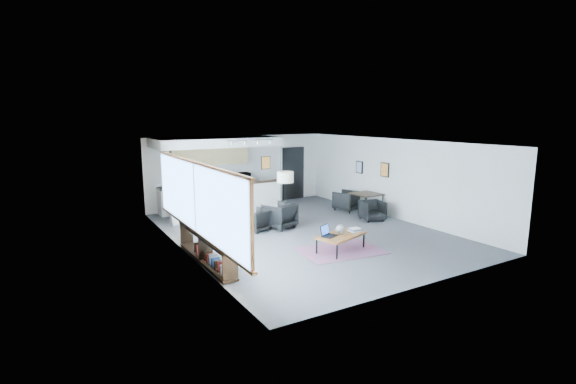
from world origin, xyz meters
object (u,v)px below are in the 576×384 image
armchair_left (256,219)px  dining_table (366,195)px  book_stack (355,230)px  ceramic_pot (341,229)px  dining_chair_near (372,211)px  armchair_right (280,214)px  laptop (327,233)px  coffee_table (341,236)px  floor_lamp (285,179)px  microwave (241,176)px  dining_chair_far (346,201)px

armchair_left → dining_table: size_ratio=0.79×
dining_table → book_stack: bearing=-135.2°
ceramic_pot → dining_chair_near: 3.39m
book_stack → dining_table: 3.75m
armchair_right → dining_table: size_ratio=0.92×
ceramic_pot → laptop: bearing=174.5°
coffee_table → dining_table: dining_table is taller
book_stack → armchair_right: (-0.71, 2.64, -0.05)m
dining_table → dining_chair_near: dining_table is taller
armchair_right → floor_lamp: floor_lamp is taller
armchair_left → armchair_right: armchair_right is taller
armchair_right → dining_chair_near: bearing=147.1°
armchair_right → armchair_left: bearing=-26.2°
coffee_table → floor_lamp: 2.82m
laptop → armchair_left: bearing=78.3°
floor_lamp → microwave: (0.14, 3.49, -0.35)m
coffee_table → dining_table: 4.13m
book_stack → floor_lamp: size_ratio=0.18×
armchair_right → dining_chair_far: bearing=176.3°
dining_chair_near → microwave: (-2.73, 4.12, 0.83)m
laptop → dining_table: size_ratio=0.51×
book_stack → dining_chair_far: (2.53, 3.57, -0.14)m
laptop → dining_table: dining_table is taller
coffee_table → ceramic_pot: ceramic_pot is taller
coffee_table → dining_chair_far: size_ratio=2.22×
coffee_table → microwave: 6.14m
armchair_left → floor_lamp: floor_lamp is taller
armchair_right → floor_lamp: bearing=132.5°
armchair_left → dining_chair_far: bearing=175.1°
armchair_right → dining_table: bearing=160.3°
laptop → dining_chair_far: laptop is taller
book_stack → coffee_table: bearing=-174.8°
ceramic_pot → dining_chair_far: (2.99, 3.57, -0.22)m
dining_table → microwave: size_ratio=1.53×
ceramic_pot → armchair_left: bearing=109.8°
coffee_table → armchair_left: bearing=91.1°
dining_chair_far → dining_chair_near: bearing=58.8°
coffee_table → ceramic_pot: (0.01, 0.04, 0.15)m
dining_chair_far → dining_table: bearing=74.2°
laptop → ceramic_pot: laptop is taller
armchair_right → microwave: size_ratio=1.42×
laptop → ceramic_pot: 0.38m
microwave → dining_table: bearing=-49.6°
coffee_table → armchair_left: (-0.97, 2.77, -0.04)m
dining_chair_far → microwave: microwave is taller
laptop → microwave: 6.06m
ceramic_pot → dining_chair_far: 4.66m
dining_chair_far → armchair_left: bearing=-11.5°
book_stack → armchair_right: size_ratio=0.37×
dining_chair_near → book_stack: bearing=-126.3°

